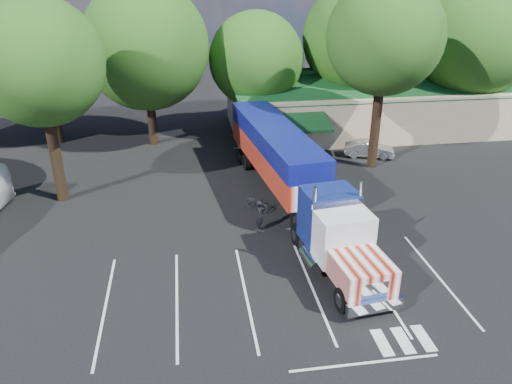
{
  "coord_description": "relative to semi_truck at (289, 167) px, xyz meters",
  "views": [
    {
      "loc": [
        -2.36,
        -24.95,
        14.2
      ],
      "look_at": [
        1.52,
        0.97,
        2.0
      ],
      "focal_mm": 35.0,
      "sensor_mm": 36.0,
      "label": 1
    }
  ],
  "objects": [
    {
      "name": "tree_near_right",
      "position": [
        7.61,
        5.42,
        6.91
      ],
      "size": [
        8.0,
        8.0,
        13.5
      ],
      "color": "black",
      "rests_on": "ground"
    },
    {
      "name": "tree_row_f",
      "position": [
        19.11,
        13.72,
        5.24
      ],
      "size": [
        10.4,
        10.4,
        13.0
      ],
      "color": "black",
      "rests_on": "ground"
    },
    {
      "name": "bicycle",
      "position": [
        -2.09,
        -0.45,
        -2.07
      ],
      "size": [
        1.66,
        1.82,
        0.96
      ],
      "primitive_type": "imported",
      "rotation": [
        0.0,
        0.0,
        0.69
      ],
      "color": "black",
      "rests_on": "ground"
    },
    {
      "name": "tree_near_left",
      "position": [
        -14.39,
        2.92,
        6.26
      ],
      "size": [
        7.6,
        7.6,
        12.65
      ],
      "color": "black",
      "rests_on": "ground"
    },
    {
      "name": "ground",
      "position": [
        -3.89,
        -3.08,
        -2.55
      ],
      "size": [
        120.0,
        120.0,
        0.0
      ],
      "primitive_type": "plane",
      "color": "black",
      "rests_on": "ground"
    },
    {
      "name": "semi_truck",
      "position": [
        0.0,
        0.0,
        0.0
      ],
      "size": [
        5.25,
        21.69,
        4.51
      ],
      "rotation": [
        0.0,
        0.0,
        0.12
      ],
      "color": "black",
      "rests_on": "ground"
    },
    {
      "name": "silver_sedan",
      "position": [
        8.11,
        7.42,
        -1.92
      ],
      "size": [
        4.08,
        2.51,
        1.27
      ],
      "primitive_type": "imported",
      "rotation": [
        0.0,
        0.0,
        1.24
      ],
      "color": "#B3B6BB",
      "rests_on": "ground"
    },
    {
      "name": "event_hall",
      "position": [
        9.85,
        14.73,
        -0.34
      ],
      "size": [
        24.2,
        14.12,
        5.55
      ],
      "color": "#BCAC8C",
      "rests_on": "ground"
    },
    {
      "name": "tree_row_b",
      "position": [
        -16.89,
        14.72,
        4.58
      ],
      "size": [
        8.4,
        8.4,
        11.35
      ],
      "color": "black",
      "rests_on": "ground"
    },
    {
      "name": "tree_row_d",
      "position": [
        0.11,
        14.42,
        4.03
      ],
      "size": [
        8.0,
        8.0,
        10.6
      ],
      "color": "black",
      "rests_on": "ground"
    },
    {
      "name": "tree_row_e",
      "position": [
        9.11,
        14.92,
        5.53
      ],
      "size": [
        9.6,
        9.6,
        12.9
      ],
      "color": "black",
      "rests_on": "ground"
    },
    {
      "name": "tree_row_c",
      "position": [
        -8.89,
        13.12,
        5.49
      ],
      "size": [
        10.0,
        10.0,
        13.05
      ],
      "color": "black",
      "rests_on": "ground"
    },
    {
      "name": "woman",
      "position": [
        -2.29,
        -3.08,
        -1.61
      ],
      "size": [
        0.61,
        0.78,
        1.89
      ],
      "primitive_type": "imported",
      "rotation": [
        0.0,
        0.0,
        1.31
      ],
      "color": "black",
      "rests_on": "ground"
    }
  ]
}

